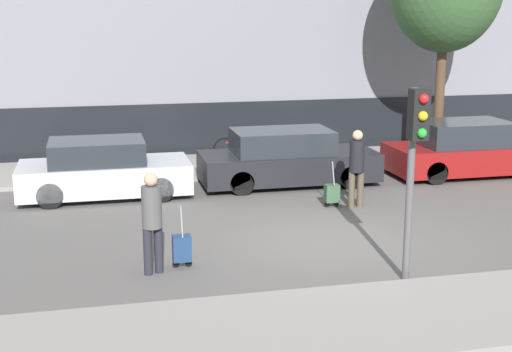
% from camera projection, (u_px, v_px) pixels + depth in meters
% --- Properties ---
extents(ground_plane, '(80.00, 80.00, 0.00)m').
position_uv_depth(ground_plane, '(326.00, 241.00, 13.89)').
color(ground_plane, '#565451').
extents(sidewalk_near, '(28.00, 2.50, 0.12)m').
position_uv_depth(sidewalk_near, '(408.00, 317.00, 10.32)').
color(sidewalk_near, gray).
rests_on(sidewalk_near, ground_plane).
extents(sidewalk_far, '(28.00, 3.00, 0.12)m').
position_uv_depth(sidewalk_far, '(248.00, 164.00, 20.52)').
color(sidewalk_far, gray).
rests_on(sidewalk_far, ground_plane).
extents(parked_car_0, '(4.04, 1.78, 1.40)m').
position_uv_depth(parked_car_0, '(103.00, 170.00, 17.07)').
color(parked_car_0, '#B7BABF').
rests_on(parked_car_0, ground_plane).
extents(parked_car_1, '(4.52, 1.78, 1.43)m').
position_uv_depth(parked_car_1, '(287.00, 159.00, 18.27)').
color(parked_car_1, black).
rests_on(parked_car_1, ground_plane).
extents(parked_car_2, '(4.37, 1.85, 1.48)m').
position_uv_depth(parked_car_2, '(467.00, 150.00, 19.35)').
color(parked_car_2, maroon).
rests_on(parked_car_2, ground_plane).
extents(pedestrian_left, '(0.34, 0.34, 1.77)m').
position_uv_depth(pedestrian_left, '(152.00, 217.00, 11.97)').
color(pedestrian_left, '#23232D').
rests_on(pedestrian_left, ground_plane).
extents(trolley_left, '(0.34, 0.29, 1.11)m').
position_uv_depth(trolley_left, '(182.00, 248.00, 12.42)').
color(trolley_left, navy).
rests_on(trolley_left, ground_plane).
extents(pedestrian_right, '(0.35, 0.34, 1.78)m').
position_uv_depth(pedestrian_right, '(357.00, 163.00, 16.11)').
color(pedestrian_right, '#4C4233').
rests_on(pedestrian_right, ground_plane).
extents(trolley_right, '(0.34, 0.29, 1.07)m').
position_uv_depth(trolley_right, '(332.00, 193.00, 16.25)').
color(trolley_right, '#335138').
rests_on(trolley_right, ground_plane).
extents(traffic_light, '(0.28, 0.47, 3.21)m').
position_uv_depth(traffic_light, '(415.00, 146.00, 11.27)').
color(traffic_light, '#515154').
rests_on(traffic_light, ground_plane).
extents(parked_bicycle, '(1.77, 0.06, 0.96)m').
position_uv_depth(parked_bicycle, '(243.00, 148.00, 20.62)').
color(parked_bicycle, black).
rests_on(parked_bicycle, sidewalk_far).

